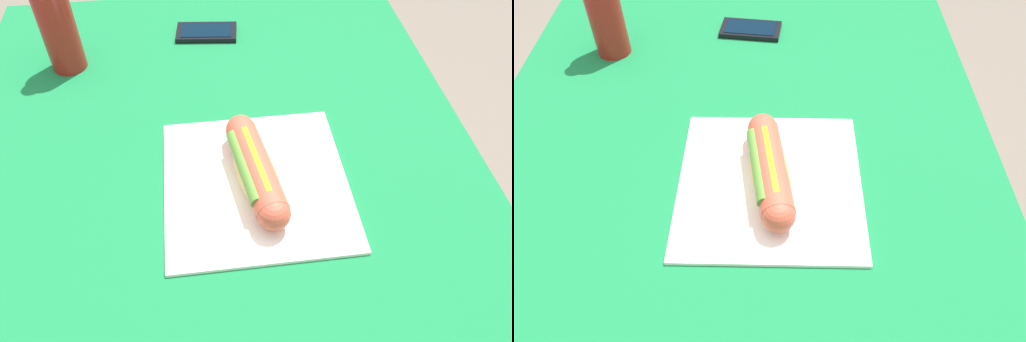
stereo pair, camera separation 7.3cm
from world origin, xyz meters
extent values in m
cylinder|color=brown|center=(0.44, -0.31, 0.37)|extent=(0.07, 0.07, 0.74)
cylinder|color=brown|center=(0.44, 0.31, 0.37)|extent=(0.07, 0.07, 0.74)
cube|color=brown|center=(0.00, 0.00, 0.75)|extent=(1.03, 0.77, 0.03)
cube|color=#146B38|center=(0.00, 0.00, 0.77)|extent=(1.09, 0.83, 0.00)
cube|color=white|center=(-0.04, -0.06, 0.78)|extent=(0.29, 0.27, 0.01)
ellipsoid|color=tan|center=(-0.04, -0.06, 0.80)|extent=(0.17, 0.08, 0.05)
cylinder|color=#BC4C38|center=(-0.04, -0.06, 0.81)|extent=(0.18, 0.07, 0.05)
sphere|color=#BC4C38|center=(0.05, -0.04, 0.81)|extent=(0.05, 0.05, 0.05)
sphere|color=#BC4C38|center=(-0.12, -0.07, 0.81)|extent=(0.05, 0.05, 0.05)
cube|color=yellow|center=(-0.04, -0.06, 0.83)|extent=(0.13, 0.03, 0.00)
cylinder|color=#4C7A2D|center=(-0.04, -0.04, 0.82)|extent=(0.14, 0.04, 0.02)
cube|color=black|center=(0.38, -0.01, 0.78)|extent=(0.08, 0.13, 0.01)
cube|color=black|center=(0.38, -0.01, 0.78)|extent=(0.06, 0.11, 0.00)
cylinder|color=maroon|center=(0.30, 0.25, 0.85)|extent=(0.06, 0.06, 0.15)
camera|label=1|loc=(-0.53, 0.01, 1.34)|focal=35.40mm
camera|label=2|loc=(-0.53, -0.07, 1.34)|focal=35.40mm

